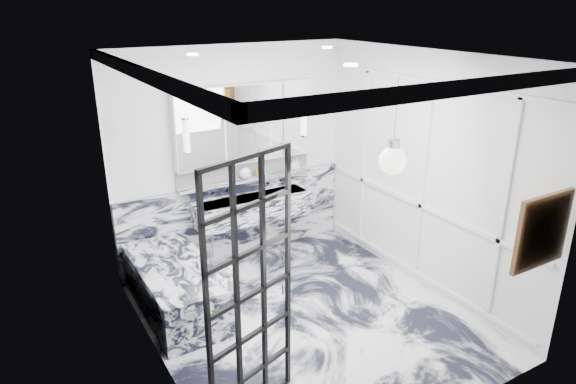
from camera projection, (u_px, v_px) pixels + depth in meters
floor at (307, 317)px, 5.66m from camera, size 3.60×3.60×0.00m
ceiling at (311, 56)px, 4.68m from camera, size 3.60×3.60×0.00m
wall_back at (234, 155)px, 6.62m from camera, size 3.60×0.00×3.60m
wall_front at (443, 276)px, 3.72m from camera, size 3.60×0.00×3.60m
wall_left at (153, 233)px, 4.41m from camera, size 0.00×3.60×3.60m
wall_right at (425, 173)px, 5.93m from camera, size 0.00×3.60×3.60m
marble_clad_back at (237, 218)px, 6.91m from camera, size 3.18×0.05×1.05m
marble_clad_left at (155, 239)px, 4.44m from camera, size 0.02×3.56×2.68m
panel_molding at (423, 182)px, 5.96m from camera, size 0.03×3.40×2.30m
soap_bottle_a at (263, 168)px, 6.81m from camera, size 0.10×0.10×0.20m
soap_bottle_b at (296, 164)px, 7.06m from camera, size 0.10×0.10×0.17m
soap_bottle_c at (293, 165)px, 7.04m from camera, size 0.13×0.13×0.15m
face_pot at (245, 173)px, 6.69m from camera, size 0.16×0.16×0.16m
amber_bottle at (256, 173)px, 6.78m from camera, size 0.04×0.04×0.10m
flower_vase at (231, 284)px, 5.14m from camera, size 0.09×0.09×0.12m
crittall_door at (251, 295)px, 4.00m from camera, size 0.85×0.31×2.24m
artwork at (543, 231)px, 4.30m from camera, size 0.56×0.05×0.56m
pendant_light at (393, 161)px, 4.04m from camera, size 0.22×0.22×0.22m
trough_sink at (254, 207)px, 6.73m from camera, size 1.60×0.45×0.30m
ledge at (247, 179)px, 6.75m from camera, size 1.90×0.14×0.04m
subway_tile at (245, 168)px, 6.75m from camera, size 1.90×0.03×0.23m
mirror_cabinet at (246, 123)px, 6.49m from camera, size 1.90×0.16×1.00m
sconce_left at (187, 136)px, 6.03m from camera, size 0.07×0.07×0.40m
sconce_right at (304, 121)px, 6.82m from camera, size 0.07×0.07×0.40m
bathtub at (176, 287)px, 5.73m from camera, size 0.75×1.65×0.55m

